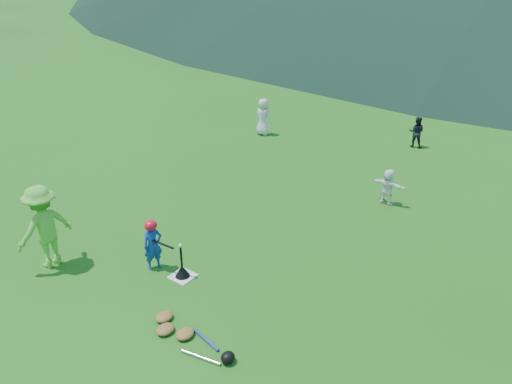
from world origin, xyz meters
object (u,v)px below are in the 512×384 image
home_plate (183,276)px  batter_child (153,245)px  batting_tee (182,271)px  equipment_pile (185,334)px  fielder_a (263,117)px  fielder_b (416,132)px  fielder_d (388,187)px  adult_coach (44,227)px

home_plate → batter_child: (-0.68, -0.11, 0.53)m
home_plate → batting_tee: bearing=0.0°
equipment_pile → home_plate: bearing=134.7°
home_plate → batting_tee: batting_tee is taller
batting_tee → fielder_a: bearing=114.6°
fielder_b → fielder_d: size_ratio=1.07×
fielder_a → fielder_b: size_ratio=1.25×
batter_child → equipment_pile: 2.27m
adult_coach → fielder_a: adult_coach is taller
home_plate → batter_child: size_ratio=0.41×
adult_coach → fielder_d: bearing=148.6°
fielder_a → equipment_pile: (4.80, -9.06, -0.57)m
adult_coach → equipment_pile: (3.75, 0.04, -0.83)m
fielder_b → batting_tee: bearing=69.7°
adult_coach → fielder_d: adult_coach is taller
batter_child → adult_coach: size_ratio=0.61×
fielder_b → batting_tee: (-1.16, -9.79, -0.38)m
batting_tee → equipment_pile: size_ratio=0.38×
home_plate → batting_tee: size_ratio=0.66×
fielder_d → batting_tee: bearing=73.7°
home_plate → fielder_b: size_ratio=0.44×
batter_child → batting_tee: bearing=-59.6°
adult_coach → batting_tee: (2.52, 1.28, -0.77)m
fielder_d → adult_coach: bearing=60.0°
home_plate → equipment_pile: 1.75m
fielder_b → equipment_pile: (0.06, -11.03, -0.45)m
fielder_b → fielder_d: bearing=87.7°
fielder_a → adult_coach: bearing=96.2°
fielder_b → batting_tee: fielder_b is taller
fielder_d → batting_tee: 5.78m
adult_coach → equipment_pile: adult_coach is taller
fielder_a → fielder_d: 6.10m
fielder_d → fielder_b: bearing=-74.6°
home_plate → fielder_a: 8.62m
batter_child → fielder_a: (-2.89, 7.92, 0.10)m
adult_coach → fielder_b: bearing=164.4°
fielder_a → batting_tee: size_ratio=1.88×
adult_coach → fielder_b: adult_coach is taller
batter_child → fielder_b: batter_child is taller
fielder_b → adult_coach: bearing=58.1°
fielder_a → batter_child: bearing=109.7°
adult_coach → equipment_pile: bearing=93.4°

